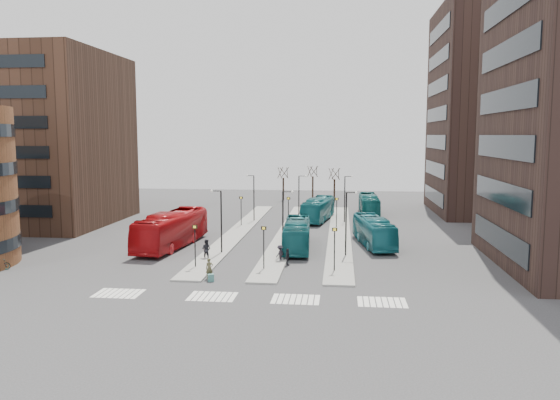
# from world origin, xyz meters

# --- Properties ---
(ground) EXTENTS (160.00, 160.00, 0.00)m
(ground) POSITION_xyz_m (0.00, 0.00, 0.00)
(ground) COLOR #313133
(ground) RESTS_ON ground
(island_left) EXTENTS (2.50, 45.00, 0.15)m
(island_left) POSITION_xyz_m (-4.00, 30.00, 0.07)
(island_left) COLOR gray
(island_left) RESTS_ON ground
(island_mid) EXTENTS (2.50, 45.00, 0.15)m
(island_mid) POSITION_xyz_m (2.00, 30.00, 0.07)
(island_mid) COLOR gray
(island_mid) RESTS_ON ground
(island_right) EXTENTS (2.50, 45.00, 0.15)m
(island_right) POSITION_xyz_m (8.00, 30.00, 0.07)
(island_right) COLOR gray
(island_right) RESTS_ON ground
(suitcase) EXTENTS (0.57, 0.51, 0.59)m
(suitcase) POSITION_xyz_m (-2.06, 7.95, 0.30)
(suitcase) COLOR navy
(suitcase) RESTS_ON ground
(red_bus) EXTENTS (4.43, 13.36, 3.65)m
(red_bus) POSITION_xyz_m (-9.21, 20.63, 1.83)
(red_bus) COLOR #A50C10
(red_bus) RESTS_ON ground
(teal_bus_a) EXTENTS (3.04, 10.82, 2.98)m
(teal_bus_a) POSITION_xyz_m (3.71, 21.03, 1.49)
(teal_bus_a) COLOR #12555B
(teal_bus_a) RESTS_ON ground
(teal_bus_b) EXTENTS (4.30, 11.30, 3.07)m
(teal_bus_b) POSITION_xyz_m (5.07, 39.84, 1.54)
(teal_bus_b) COLOR #15656D
(teal_bus_b) RESTS_ON ground
(teal_bus_c) EXTENTS (4.20, 11.00, 2.99)m
(teal_bus_c) POSITION_xyz_m (11.55, 23.73, 1.50)
(teal_bus_c) COLOR #15616C
(teal_bus_c) RESTS_ON ground
(teal_bus_d) EXTENTS (2.65, 10.62, 2.95)m
(teal_bus_d) POSITION_xyz_m (12.17, 46.16, 1.47)
(teal_bus_d) COLOR #125D5D
(teal_bus_d) RESTS_ON ground
(traveller) EXTENTS (0.72, 0.65, 1.66)m
(traveller) POSITION_xyz_m (-2.37, 8.75, 0.83)
(traveller) COLOR #49452C
(traveller) RESTS_ON ground
(commuter_a) EXTENTS (1.04, 0.89, 1.86)m
(commuter_a) POSITION_xyz_m (-4.33, 15.59, 0.93)
(commuter_a) COLOR black
(commuter_a) RESTS_ON ground
(commuter_b) EXTENTS (0.39, 0.90, 1.53)m
(commuter_b) POSITION_xyz_m (3.44, 13.93, 0.76)
(commuter_b) COLOR black
(commuter_b) RESTS_ON ground
(commuter_c) EXTENTS (0.99, 1.16, 1.55)m
(commuter_c) POSITION_xyz_m (2.63, 15.19, 0.78)
(commuter_c) COLOR black
(commuter_c) RESTS_ON ground
(crosswalk_stripes) EXTENTS (22.35, 2.40, 0.01)m
(crosswalk_stripes) POSITION_xyz_m (1.75, 4.00, 0.01)
(crosswalk_stripes) COLOR silver
(crosswalk_stripes) RESTS_ON ground
(office_block) EXTENTS (25.00, 20.12, 22.00)m
(office_block) POSITION_xyz_m (-34.00, 33.98, 11.00)
(office_block) COLOR #422A1E
(office_block) RESTS_ON ground
(tower_far) EXTENTS (20.12, 20.00, 30.00)m
(tower_far) POSITION_xyz_m (31.98, 50.00, 15.00)
(tower_far) COLOR #31211B
(tower_far) RESTS_ON ground
(sign_poles) EXTENTS (12.45, 22.12, 3.65)m
(sign_poles) POSITION_xyz_m (1.60, 23.00, 2.41)
(sign_poles) COLOR black
(sign_poles) RESTS_ON ground
(lamp_posts) EXTENTS (14.04, 20.24, 6.12)m
(lamp_posts) POSITION_xyz_m (2.64, 28.00, 3.58)
(lamp_posts) COLOR black
(lamp_posts) RESTS_ON ground
(bare_trees) EXTENTS (10.97, 8.14, 5.90)m
(bare_trees) POSITION_xyz_m (2.67, 62.67, 2.72)
(bare_trees) COLOR black
(bare_trees) RESTS_ON ground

